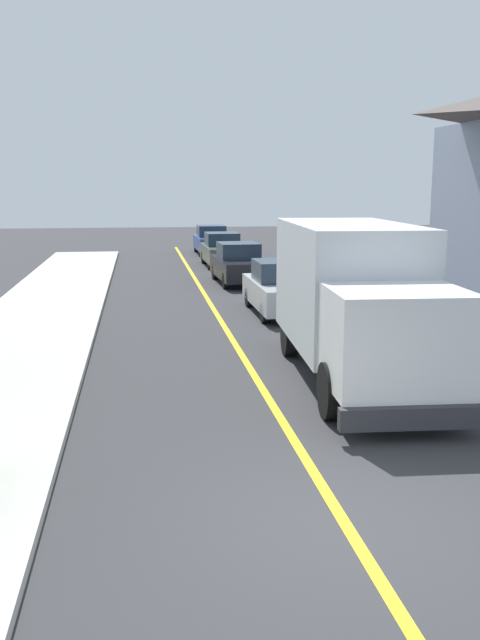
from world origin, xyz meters
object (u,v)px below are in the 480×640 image
(box_truck, at_px, (355,295))
(parked_car_furthest, at_px, (211,240))
(parked_car_mid, at_px, (239,264))
(stop_sign, at_px, (429,276))
(parked_car_near, at_px, (281,289))
(parked_car_far, at_px, (222,250))

(box_truck, height_order, parked_car_furthest, box_truck)
(parked_car_mid, height_order, stop_sign, stop_sign)
(parked_car_near, relative_size, stop_sign, 1.67)
(box_truck, distance_m, stop_sign, 3.18)
(parked_car_near, bearing_deg, parked_car_mid, 92.84)
(parked_car_mid, bearing_deg, parked_car_furthest, 89.19)
(parked_car_furthest, distance_m, stop_sign, 25.08)
(box_truck, relative_size, parked_car_near, 1.66)
(parked_car_far, height_order, stop_sign, stop_sign)
(box_truck, distance_m, parked_car_mid, 14.41)
(box_truck, xyz_separation_m, stop_sign, (2.48, 1.99, 0.09))
(parked_car_near, xyz_separation_m, parked_car_far, (-0.28, 13.19, 0.00))
(parked_car_far, bearing_deg, parked_car_near, -88.78)
(parked_car_far, distance_m, parked_car_furthest, 6.30)
(parked_car_mid, bearing_deg, parked_car_far, 89.41)
(parked_car_near, distance_m, parked_car_mid, 6.97)
(parked_car_far, bearing_deg, parked_car_furthest, 88.96)
(parked_car_far, bearing_deg, stop_sign, -81.49)
(box_truck, height_order, stop_sign, box_truck)
(parked_car_far, xyz_separation_m, stop_sign, (2.78, -18.62, 1.06))
(parked_car_near, distance_m, parked_car_furthest, 19.49)
(parked_car_mid, bearing_deg, stop_sign, -77.05)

